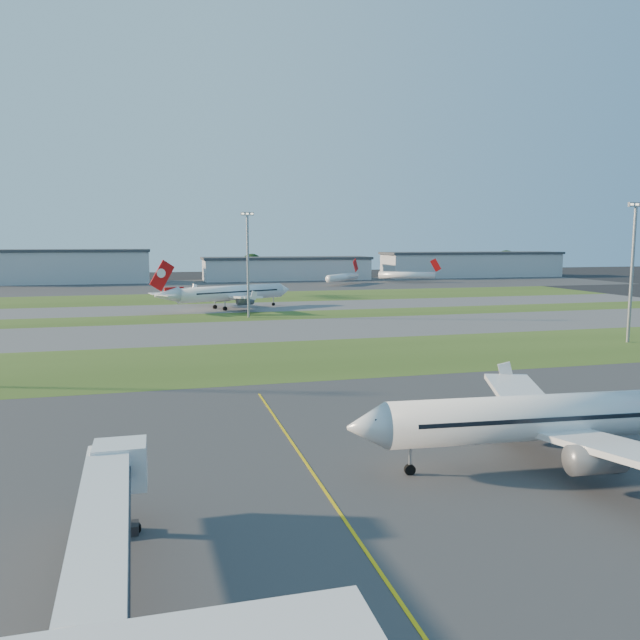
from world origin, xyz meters
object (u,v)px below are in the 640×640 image
object	(u,v)px
airliner_taxiing	(230,293)
light_mast_east	(632,263)
airliner_parked	(564,418)
light_mast_centre	(248,258)
mini_jet_far	(407,275)
jet_bridge	(99,558)
mini_jet_near	(343,277)

from	to	relation	value
airliner_taxiing	light_mast_east	bearing A→B (deg)	106.57
airliner_parked	light_mast_centre	size ratio (longest dim) A/B	1.45
airliner_taxiing	mini_jet_far	distance (m)	132.34
jet_bridge	mini_jet_near	xyz separation A→B (m)	(81.36, 230.02, -0.73)
mini_jet_far	light_mast_east	distance (m)	174.21
airliner_parked	mini_jet_near	distance (m)	220.20
jet_bridge	light_mast_east	world-z (taller)	light_mast_east
airliner_taxiing	mini_jet_far	world-z (taller)	airliner_taxiing
airliner_parked	airliner_taxiing	size ratio (longest dim) A/B	1.00
airliner_taxiing	mini_jet_near	size ratio (longest dim) A/B	1.71
light_mast_centre	jet_bridge	bearing A→B (deg)	-101.38
jet_bridge	airliner_taxiing	bearing A→B (deg)	81.02
airliner_taxiing	light_mast_east	distance (m)	101.25
light_mast_east	airliner_taxiing	bearing A→B (deg)	130.22
light_mast_east	mini_jet_far	bearing A→B (deg)	80.95
jet_bridge	mini_jet_near	distance (m)	243.99
jet_bridge	light_mast_centre	size ratio (longest dim) A/B	1.04
mini_jet_far	light_mast_east	size ratio (longest dim) A/B	1.01
jet_bridge	light_mast_centre	bearing A→B (deg)	78.62
airliner_taxiing	mini_jet_near	distance (m)	103.98
airliner_parked	airliner_taxiing	distance (m)	130.16
airliner_taxiing	mini_jet_near	bearing A→B (deg)	-147.95
jet_bridge	light_mast_centre	xyz separation A→B (m)	(24.81, 123.24, 10.81)
airliner_parked	airliner_taxiing	bearing A→B (deg)	100.11
mini_jet_near	light_mast_east	size ratio (longest dim) A/B	0.85
mini_jet_near	light_mast_centre	world-z (taller)	light_mast_centre
mini_jet_near	airliner_taxiing	bearing A→B (deg)	-170.90
jet_bridge	airliner_parked	bearing A→B (deg)	22.27
mini_jet_far	airliner_parked	bearing A→B (deg)	-81.02
light_mast_centre	light_mast_east	size ratio (longest dim) A/B	1.00
airliner_taxiing	light_mast_east	xyz separation A→B (m)	(65.04, -76.89, 10.42)
airliner_parked	mini_jet_far	bearing A→B (deg)	74.91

